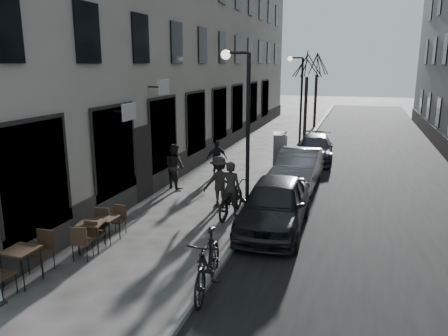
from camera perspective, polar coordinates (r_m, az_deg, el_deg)
The scene contains 21 objects.
ground at distance 8.67m, azimuth -7.50°, elevation -19.44°, with size 120.00×120.00×0.00m, color #393634.
road at distance 23.06m, azimuth 18.63°, elevation 1.03°, with size 7.30×60.00×0.00m, color black.
kerb at distance 23.23m, azimuth 9.63°, elevation 1.79°, with size 0.25×60.00×0.12m, color slate.
building_left at distance 25.04m, azimuth -4.63°, elevation 21.03°, with size 4.00×35.00×16.00m, color gray.
streetlamp_near at distance 13.09m, azimuth 2.43°, elevation 6.73°, with size 0.90×0.28×5.09m.
streetlamp_far at distance 24.84m, azimuth 9.69°, elevation 9.76°, with size 0.90×0.28×5.09m.
tree_near at distance 27.76m, azimuth 10.84°, elevation 13.19°, with size 2.40×2.40×5.70m.
tree_far at distance 33.73m, azimuth 12.07°, elevation 13.15°, with size 2.40×2.40×5.70m.
bistro_set_a at distance 10.63m, azimuth -24.92°, elevation -11.15°, with size 0.67×1.63×0.96m.
bistro_set_b at distance 11.82m, azimuth -16.91°, elevation -8.14°, with size 0.72×1.56×0.89m.
bistro_set_c at distance 12.22m, azimuth -15.06°, elevation -7.44°, with size 0.58×1.42×0.83m.
utility_cabinet at distance 19.88m, azimuth 7.30°, elevation 2.16°, with size 0.61×1.10×1.65m, color #5F5F61.
bicycle at distance 13.80m, azimuth 0.88°, elevation -4.06°, with size 0.71×2.04×1.07m, color black.
cyclist_rider at distance 13.70m, azimuth 0.88°, elevation -2.70°, with size 0.64×0.42×1.76m, color #2A2724.
pedestrian_near at distance 16.84m, azimuth -6.46°, elevation 0.23°, with size 0.84×0.65×1.72m, color black.
pedestrian_mid at distance 14.62m, azimuth -0.63°, elevation -1.73°, with size 1.11×0.64×1.72m, color black.
pedestrian_far at distance 18.47m, azimuth -0.95°, elevation 1.24°, with size 0.91×0.38×1.56m, color black.
car_near at distance 12.68m, azimuth 6.63°, elevation -4.72°, with size 1.79×4.44×1.51m, color black.
car_mid at distance 17.34m, azimuth 9.66°, elevation 0.01°, with size 1.51×4.32×1.42m, color gray.
car_far at distance 22.00m, azimuth 11.77°, elevation 2.53°, with size 1.74×4.27×1.24m, color #313239.
moped at distance 9.30m, azimuth -2.16°, elevation -12.32°, with size 0.61×2.17×1.30m, color black.
Camera 1 is at (3.17, -6.57, 4.70)m, focal length 35.00 mm.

